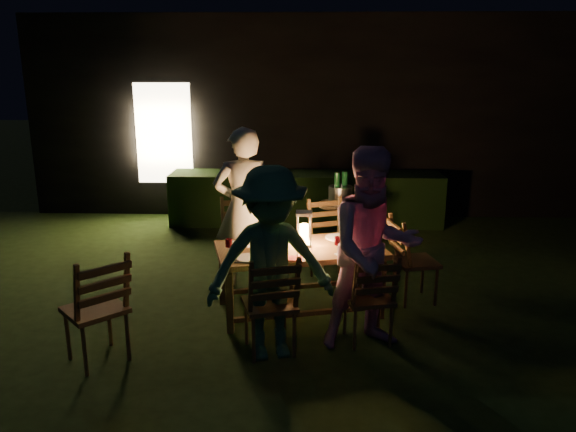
{
  "coord_description": "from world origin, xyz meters",
  "views": [
    {
      "loc": [
        -0.49,
        -4.81,
        2.45
      ],
      "look_at": [
        -0.67,
        0.73,
        0.94
      ],
      "focal_mm": 35.0,
      "sensor_mm": 36.0,
      "label": 1
    }
  ],
  "objects_px": {
    "person_opp_left": "(271,264)",
    "bottle_bucket_a": "(337,192)",
    "chair_near_left": "(270,321)",
    "person_house_side": "(243,208)",
    "chair_far_right": "(331,256)",
    "chair_spare": "(98,328)",
    "bottle_table": "(275,236)",
    "dining_table": "(300,254)",
    "chair_end": "(413,275)",
    "bottle_bucket_b": "(344,190)",
    "chair_near_right": "(368,314)",
    "person_opp_right": "(373,250)",
    "lantern": "(304,231)",
    "side_table": "(340,210)",
    "chair_far_left": "(245,260)",
    "ice_bucket": "(340,195)"
  },
  "relations": [
    {
      "from": "side_table",
      "to": "bottle_table",
      "type": "bearing_deg",
      "value": -113.51
    },
    {
      "from": "lantern",
      "to": "side_table",
      "type": "relative_size",
      "value": 0.47
    },
    {
      "from": "person_opp_left",
      "to": "side_table",
      "type": "distance_m",
      "value": 2.62
    },
    {
      "from": "chair_far_right",
      "to": "bottle_bucket_b",
      "type": "bearing_deg",
      "value": -124.33
    },
    {
      "from": "chair_spare",
      "to": "person_opp_right",
      "type": "relative_size",
      "value": 0.57
    },
    {
      "from": "chair_near_left",
      "to": "person_house_side",
      "type": "distance_m",
      "value": 1.7
    },
    {
      "from": "person_opp_right",
      "to": "dining_table",
      "type": "bearing_deg",
      "value": 118.76
    },
    {
      "from": "chair_near_right",
      "to": "person_opp_right",
      "type": "distance_m",
      "value": 0.62
    },
    {
      "from": "chair_near_right",
      "to": "person_house_side",
      "type": "relative_size",
      "value": 0.5
    },
    {
      "from": "chair_far_left",
      "to": "chair_end",
      "type": "bearing_deg",
      "value": 153.22
    },
    {
      "from": "person_house_side",
      "to": "bottle_bucket_b",
      "type": "bearing_deg",
      "value": -154.65
    },
    {
      "from": "person_house_side",
      "to": "bottle_table",
      "type": "bearing_deg",
      "value": 103.71
    },
    {
      "from": "chair_near_left",
      "to": "person_house_side",
      "type": "relative_size",
      "value": 0.54
    },
    {
      "from": "chair_near_left",
      "to": "chair_spare",
      "type": "bearing_deg",
      "value": 171.63
    },
    {
      "from": "person_opp_left",
      "to": "person_house_side",
      "type": "bearing_deg",
      "value": 90.0
    },
    {
      "from": "person_opp_left",
      "to": "bottle_bucket_a",
      "type": "height_order",
      "value": "person_opp_left"
    },
    {
      "from": "chair_end",
      "to": "bottle_table",
      "type": "relative_size",
      "value": 3.41
    },
    {
      "from": "bottle_bucket_b",
      "to": "chair_far_right",
      "type": "bearing_deg",
      "value": -104.03
    },
    {
      "from": "chair_near_left",
      "to": "lantern",
      "type": "bearing_deg",
      "value": 56.31
    },
    {
      "from": "dining_table",
      "to": "person_house_side",
      "type": "bearing_deg",
      "value": 118.76
    },
    {
      "from": "person_opp_left",
      "to": "lantern",
      "type": "relative_size",
      "value": 4.75
    },
    {
      "from": "dining_table",
      "to": "chair_end",
      "type": "bearing_deg",
      "value": 0.03
    },
    {
      "from": "bottle_table",
      "to": "chair_end",
      "type": "bearing_deg",
      "value": 14.19
    },
    {
      "from": "chair_end",
      "to": "chair_spare",
      "type": "relative_size",
      "value": 0.94
    },
    {
      "from": "chair_far_right",
      "to": "chair_spare",
      "type": "distance_m",
      "value": 2.81
    },
    {
      "from": "person_house_side",
      "to": "bottle_bucket_a",
      "type": "xyz_separation_m",
      "value": [
        1.07,
        0.89,
        -0.0
      ]
    },
    {
      "from": "person_house_side",
      "to": "ice_bucket",
      "type": "distance_m",
      "value": 1.46
    },
    {
      "from": "bottle_bucket_b",
      "to": "chair_end",
      "type": "bearing_deg",
      "value": -64.06
    },
    {
      "from": "chair_far_left",
      "to": "bottle_bucket_a",
      "type": "bearing_deg",
      "value": -154.96
    },
    {
      "from": "ice_bucket",
      "to": "dining_table",
      "type": "bearing_deg",
      "value": -106.76
    },
    {
      "from": "person_opp_left",
      "to": "bottle_bucket_a",
      "type": "relative_size",
      "value": 5.2
    },
    {
      "from": "chair_near_left",
      "to": "person_house_side",
      "type": "bearing_deg",
      "value": 87.67
    },
    {
      "from": "chair_end",
      "to": "ice_bucket",
      "type": "xyz_separation_m",
      "value": [
        -0.71,
        1.31,
        0.56
      ]
    },
    {
      "from": "side_table",
      "to": "ice_bucket",
      "type": "height_order",
      "value": "ice_bucket"
    },
    {
      "from": "bottle_table",
      "to": "chair_near_right",
      "type": "bearing_deg",
      "value": -33.54
    },
    {
      "from": "dining_table",
      "to": "chair_near_left",
      "type": "relative_size",
      "value": 1.85
    },
    {
      "from": "bottle_bucket_a",
      "to": "side_table",
      "type": "bearing_deg",
      "value": 38.66
    },
    {
      "from": "person_house_side",
      "to": "bottle_bucket_a",
      "type": "bearing_deg",
      "value": -154.57
    },
    {
      "from": "person_opp_right",
      "to": "lantern",
      "type": "height_order",
      "value": "person_opp_right"
    },
    {
      "from": "chair_end",
      "to": "person_opp_right",
      "type": "height_order",
      "value": "person_opp_right"
    },
    {
      "from": "ice_bucket",
      "to": "bottle_bucket_b",
      "type": "relative_size",
      "value": 0.94
    },
    {
      "from": "chair_far_right",
      "to": "bottle_table",
      "type": "bearing_deg",
      "value": 37.83
    },
    {
      "from": "bottle_table",
      "to": "chair_near_left",
      "type": "bearing_deg",
      "value": -90.34
    },
    {
      "from": "person_opp_right",
      "to": "chair_far_left",
      "type": "bearing_deg",
      "value": 119.51
    },
    {
      "from": "person_opp_right",
      "to": "bottle_bucket_a",
      "type": "relative_size",
      "value": 5.59
    },
    {
      "from": "chair_end",
      "to": "lantern",
      "type": "height_order",
      "value": "lantern"
    },
    {
      "from": "chair_end",
      "to": "bottle_bucket_b",
      "type": "bearing_deg",
      "value": -166.2
    },
    {
      "from": "chair_near_left",
      "to": "person_opp_left",
      "type": "relative_size",
      "value": 0.58
    },
    {
      "from": "chair_far_left",
      "to": "chair_end",
      "type": "xyz_separation_m",
      "value": [
        1.82,
        -0.34,
        -0.03
      ]
    },
    {
      "from": "chair_far_left",
      "to": "ice_bucket",
      "type": "xyz_separation_m",
      "value": [
        1.11,
        0.97,
        0.53
      ]
    }
  ]
}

